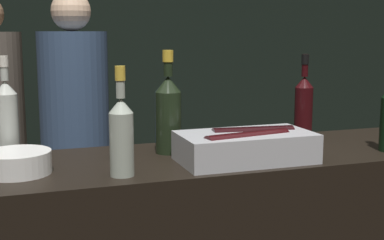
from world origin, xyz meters
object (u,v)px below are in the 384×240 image
ice_bin_with_bottles (247,145)px  bowl_white (17,162)px  candle_votive (120,151)px  red_wine_bottle_black_foil (304,105)px  champagne_bottle (168,112)px  white_wine_bottle (7,118)px  rose_wine_bottle (121,133)px  person_blond_tee (75,129)px

ice_bin_with_bottles → bowl_white: 0.71m
candle_votive → red_wine_bottle_black_foil: (0.75, 0.11, 0.11)m
champagne_bottle → red_wine_bottle_black_foil: size_ratio=1.08×
white_wine_bottle → ice_bin_with_bottles: bearing=-18.8°
candle_votive → ice_bin_with_bottles: bearing=-23.7°
candle_votive → white_wine_bottle: white_wine_bottle is taller
champagne_bottle → red_wine_bottle_black_foil: champagne_bottle is taller
rose_wine_bottle → red_wine_bottle_black_foil: (0.79, 0.32, 0.01)m
bowl_white → champagne_bottle: bearing=13.5°
candle_votive → red_wine_bottle_black_foil: red_wine_bottle_black_foil is taller
white_wine_bottle → rose_wine_bottle: bearing=-43.2°
candle_votive → person_blond_tee: person_blond_tee is taller
candle_votive → red_wine_bottle_black_foil: bearing=8.5°
candle_votive → rose_wine_bottle: 0.24m
candle_votive → person_blond_tee: size_ratio=0.04×
red_wine_bottle_black_foil → candle_votive: bearing=-171.5°
red_wine_bottle_black_foil → rose_wine_bottle: bearing=-157.6°
ice_bin_with_bottles → bowl_white: size_ratio=2.15×
ice_bin_with_bottles → red_wine_bottle_black_foil: 0.47m
bowl_white → red_wine_bottle_black_foil: red_wine_bottle_black_foil is taller
ice_bin_with_bottles → candle_votive: bearing=156.3°
bowl_white → red_wine_bottle_black_foil: (1.07, 0.20, 0.10)m
rose_wine_bottle → champagne_bottle: champagne_bottle is taller
rose_wine_bottle → champagne_bottle: 0.32m
bowl_white → champagne_bottle: size_ratio=0.57×
ice_bin_with_bottles → champagne_bottle: (-0.20, 0.20, 0.09)m
ice_bin_with_bottles → white_wine_bottle: (-0.73, 0.25, 0.09)m
person_blond_tee → rose_wine_bottle: bearing=88.7°
bowl_white → white_wine_bottle: bearing=97.7°
bowl_white → red_wine_bottle_black_foil: 1.10m
rose_wine_bottle → red_wine_bottle_black_foil: bearing=22.4°
candle_votive → champagne_bottle: champagne_bottle is taller
bowl_white → person_blond_tee: (0.32, 1.31, -0.15)m
red_wine_bottle_black_foil → person_blond_tee: size_ratio=0.20×
bowl_white → champagne_bottle: 0.53m
candle_votive → rose_wine_bottle: (-0.04, -0.21, 0.10)m
bowl_white → red_wine_bottle_black_foil: size_ratio=0.61×
champagne_bottle → white_wine_bottle: bearing=174.6°
bowl_white → champagne_bottle: champagne_bottle is taller
white_wine_bottle → red_wine_bottle_black_foil: size_ratio=1.03×
rose_wine_bottle → white_wine_bottle: size_ratio=0.94×
champagne_bottle → white_wine_bottle: champagne_bottle is taller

